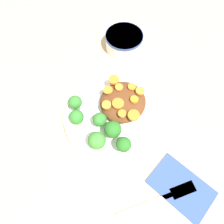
{
  "coord_description": "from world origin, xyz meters",
  "views": [
    {
      "loc": [
        0.09,
        -0.22,
        0.5
      ],
      "look_at": [
        0.0,
        0.0,
        0.04
      ],
      "focal_mm": 35.0,
      "sensor_mm": 36.0,
      "label": 1
    }
  ],
  "objects_px": {
    "plate": "(112,116)",
    "napkin": "(181,187)",
    "fork": "(164,197)",
    "dip_bowl": "(124,41)"
  },
  "relations": [
    {
      "from": "plate",
      "to": "napkin",
      "type": "xyz_separation_m",
      "value": [
        0.2,
        -0.1,
        -0.01
      ]
    },
    {
      "from": "fork",
      "to": "plate",
      "type": "bearing_deg",
      "value": 100.87
    },
    {
      "from": "fork",
      "to": "napkin",
      "type": "xyz_separation_m",
      "value": [
        0.03,
        0.03,
        0.0
      ]
    },
    {
      "from": "fork",
      "to": "dip_bowl",
      "type": "bearing_deg",
      "value": 80.33
    },
    {
      "from": "fork",
      "to": "napkin",
      "type": "relative_size",
      "value": 0.95
    },
    {
      "from": "dip_bowl",
      "to": "fork",
      "type": "relative_size",
      "value": 0.75
    },
    {
      "from": "plate",
      "to": "dip_bowl",
      "type": "height_order",
      "value": "dip_bowl"
    },
    {
      "from": "dip_bowl",
      "to": "fork",
      "type": "bearing_deg",
      "value": -57.21
    },
    {
      "from": "dip_bowl",
      "to": "napkin",
      "type": "relative_size",
      "value": 0.71
    },
    {
      "from": "fork",
      "to": "napkin",
      "type": "bearing_deg",
      "value": 7.77
    }
  ]
}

